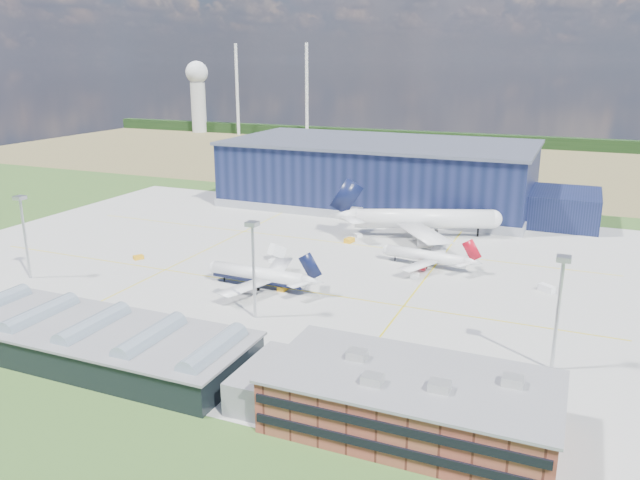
{
  "coord_description": "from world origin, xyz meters",
  "views": [
    {
      "loc": [
        76.23,
        -147.58,
        57.5
      ],
      "look_at": [
        11.13,
        6.03,
        9.28
      ],
      "focal_mm": 35.0,
      "sensor_mm": 36.0,
      "label": 1
    }
  ],
  "objects_px": {
    "gse_van_c": "(507,375)",
    "light_mast_west": "(23,224)",
    "gse_cart_b": "(358,235)",
    "ops_building": "(411,401)",
    "airliner_widebody": "(424,209)",
    "light_mast_center": "(253,254)",
    "light_mast_east": "(560,295)",
    "gse_cart_a": "(415,276)",
    "car_a": "(219,348)",
    "airliner_navy": "(258,267)",
    "gse_tug_b": "(138,257)",
    "airstair": "(277,254)",
    "gse_van_b": "(547,289)",
    "gse_van_a": "(395,355)",
    "hangar": "(386,177)",
    "gse_tug_a": "(283,288)",
    "gse_tug_c": "(349,240)",
    "car_b": "(321,368)",
    "airliner_red": "(426,250)"
  },
  "relations": [
    {
      "from": "gse_tug_b",
      "to": "gse_cart_b",
      "type": "relative_size",
      "value": 0.96
    },
    {
      "from": "car_b",
      "to": "gse_tug_a",
      "type": "bearing_deg",
      "value": 37.41
    },
    {
      "from": "ops_building",
      "to": "light_mast_west",
      "type": "relative_size",
      "value": 2.0
    },
    {
      "from": "light_mast_west",
      "to": "car_a",
      "type": "distance_m",
      "value": 75.18
    },
    {
      "from": "gse_van_b",
      "to": "gse_cart_b",
      "type": "distance_m",
      "value": 68.99
    },
    {
      "from": "gse_van_c",
      "to": "light_mast_west",
      "type": "bearing_deg",
      "value": 61.96
    },
    {
      "from": "light_mast_center",
      "to": "airliner_red",
      "type": "height_order",
      "value": "light_mast_center"
    },
    {
      "from": "gse_van_a",
      "to": "gse_cart_a",
      "type": "bearing_deg",
      "value": 33.17
    },
    {
      "from": "gse_tug_a",
      "to": "car_a",
      "type": "relative_size",
      "value": 0.94
    },
    {
      "from": "ops_building",
      "to": "gse_cart_a",
      "type": "relative_size",
      "value": 17.07
    },
    {
      "from": "gse_cart_a",
      "to": "car_a",
      "type": "bearing_deg",
      "value": -109.58
    },
    {
      "from": "light_mast_east",
      "to": "gse_van_c",
      "type": "bearing_deg",
      "value": -132.77
    },
    {
      "from": "light_mast_east",
      "to": "gse_van_c",
      "type": "xyz_separation_m",
      "value": [
        -7.38,
        -7.97,
        -14.15
      ]
    },
    {
      "from": "car_b",
      "to": "airliner_widebody",
      "type": "bearing_deg",
      "value": 4.79
    },
    {
      "from": "gse_tug_a",
      "to": "gse_tug_b",
      "type": "distance_m",
      "value": 52.07
    },
    {
      "from": "hangar",
      "to": "light_mast_center",
      "type": "relative_size",
      "value": 6.3
    },
    {
      "from": "airliner_widebody",
      "to": "gse_tug_c",
      "type": "xyz_separation_m",
      "value": [
        -20.39,
        -16.52,
        -8.88
      ]
    },
    {
      "from": "airliner_navy",
      "to": "gse_cart_a",
      "type": "relative_size",
      "value": 12.72
    },
    {
      "from": "ops_building",
      "to": "gse_van_c",
      "type": "relative_size",
      "value": 8.64
    },
    {
      "from": "light_mast_center",
      "to": "gse_cart_b",
      "type": "distance_m",
      "value": 75.21
    },
    {
      "from": "airliner_navy",
      "to": "gse_van_a",
      "type": "relative_size",
      "value": 6.56
    },
    {
      "from": "light_mast_east",
      "to": "airliner_widebody",
      "type": "height_order",
      "value": "light_mast_east"
    },
    {
      "from": "light_mast_east",
      "to": "gse_tug_c",
      "type": "distance_m",
      "value": 95.19
    },
    {
      "from": "light_mast_west",
      "to": "airliner_widebody",
      "type": "xyz_separation_m",
      "value": [
        89.0,
        83.14,
        -5.79
      ]
    },
    {
      "from": "ops_building",
      "to": "gse_cart_b",
      "type": "height_order",
      "value": "ops_building"
    },
    {
      "from": "gse_cart_b",
      "to": "gse_van_c",
      "type": "relative_size",
      "value": 0.56
    },
    {
      "from": "gse_van_b",
      "to": "gse_van_c",
      "type": "height_order",
      "value": "gse_van_c"
    },
    {
      "from": "gse_van_a",
      "to": "car_a",
      "type": "xyz_separation_m",
      "value": [
        -34.54,
        -10.08,
        -0.56
      ]
    },
    {
      "from": "gse_cart_b",
      "to": "light_mast_east",
      "type": "bearing_deg",
      "value": -90.63
    },
    {
      "from": "gse_cart_b",
      "to": "airstair",
      "type": "height_order",
      "value": "airstair"
    },
    {
      "from": "ops_building",
      "to": "airstair",
      "type": "height_order",
      "value": "ops_building"
    },
    {
      "from": "airliner_navy",
      "to": "gse_tug_b",
      "type": "xyz_separation_m",
      "value": [
        -44.71,
        7.06,
        -4.97
      ]
    },
    {
      "from": "airliner_widebody",
      "to": "airstair",
      "type": "xyz_separation_m",
      "value": [
        -33.86,
        -42.3,
        -7.93
      ]
    },
    {
      "from": "airliner_widebody",
      "to": "gse_van_c",
      "type": "bearing_deg",
      "value": -88.5
    },
    {
      "from": "airliner_red",
      "to": "gse_tug_b",
      "type": "bearing_deg",
      "value": 26.11
    },
    {
      "from": "airliner_navy",
      "to": "gse_tug_a",
      "type": "relative_size",
      "value": 10.72
    },
    {
      "from": "light_mast_east",
      "to": "gse_van_c",
      "type": "distance_m",
      "value": 17.84
    },
    {
      "from": "ops_building",
      "to": "gse_van_a",
      "type": "distance_m",
      "value": 24.13
    },
    {
      "from": "ops_building",
      "to": "airstair",
      "type": "bearing_deg",
      "value": 130.2
    },
    {
      "from": "ops_building",
      "to": "gse_van_c",
      "type": "height_order",
      "value": "ops_building"
    },
    {
      "from": "airliner_navy",
      "to": "light_mast_east",
      "type": "bearing_deg",
      "value": 167.98
    },
    {
      "from": "light_mast_west",
      "to": "gse_cart_b",
      "type": "relative_size",
      "value": 7.71
    },
    {
      "from": "airliner_widebody",
      "to": "car_a",
      "type": "height_order",
      "value": "airliner_widebody"
    },
    {
      "from": "ops_building",
      "to": "gse_tug_a",
      "type": "xyz_separation_m",
      "value": [
        -46.81,
        48.42,
        -4.13
      ]
    },
    {
      "from": "gse_van_b",
      "to": "car_b",
      "type": "distance_m",
      "value": 72.04
    },
    {
      "from": "car_a",
      "to": "gse_tug_c",
      "type": "bearing_deg",
      "value": -15.75
    },
    {
      "from": "light_mast_east",
      "to": "airstair",
      "type": "height_order",
      "value": "light_mast_east"
    },
    {
      "from": "light_mast_center",
      "to": "light_mast_east",
      "type": "relative_size",
      "value": 1.0
    },
    {
      "from": "light_mast_east",
      "to": "gse_cart_a",
      "type": "bearing_deg",
      "value": 132.49
    },
    {
      "from": "light_mast_center",
      "to": "light_mast_east",
      "type": "distance_m",
      "value": 65.0
    }
  ]
}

